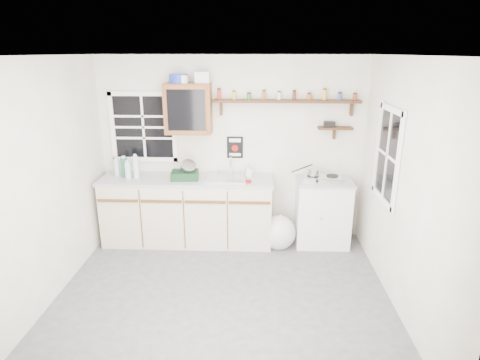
# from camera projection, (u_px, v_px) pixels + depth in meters

# --- Properties ---
(room) EXTENTS (3.64, 3.24, 2.54)m
(room) POSITION_uv_depth(u_px,v_px,m) (221.00, 186.00, 3.99)
(room) COLOR #4A4A4C
(room) RESTS_ON ground
(main_cabinet) EXTENTS (2.31, 0.63, 0.92)m
(main_cabinet) POSITION_uv_depth(u_px,v_px,m) (188.00, 210.00, 5.50)
(main_cabinet) COLOR beige
(main_cabinet) RESTS_ON floor
(right_cabinet) EXTENTS (0.73, 0.57, 0.91)m
(right_cabinet) POSITION_uv_depth(u_px,v_px,m) (322.00, 212.00, 5.45)
(right_cabinet) COLOR silver
(right_cabinet) RESTS_ON floor
(sink) EXTENTS (0.52, 0.44, 0.29)m
(sink) POSITION_uv_depth(u_px,v_px,m) (227.00, 178.00, 5.34)
(sink) COLOR #B6B6BB
(sink) RESTS_ON main_cabinet
(upper_cabinet) EXTENTS (0.60, 0.32, 0.65)m
(upper_cabinet) POSITION_uv_depth(u_px,v_px,m) (188.00, 109.00, 5.21)
(upper_cabinet) COLOR brown
(upper_cabinet) RESTS_ON wall_back
(upper_cabinet_clutter) EXTENTS (0.52, 0.24, 0.14)m
(upper_cabinet_clutter) POSITION_uv_depth(u_px,v_px,m) (187.00, 78.00, 5.10)
(upper_cabinet_clutter) COLOR #1A31A9
(upper_cabinet_clutter) RESTS_ON upper_cabinet
(spice_shelf) EXTENTS (1.91, 0.18, 0.35)m
(spice_shelf) POSITION_uv_depth(u_px,v_px,m) (287.00, 101.00, 5.20)
(spice_shelf) COLOR black
(spice_shelf) RESTS_ON wall_back
(secondary_shelf) EXTENTS (0.45, 0.16, 0.24)m
(secondary_shelf) POSITION_uv_depth(u_px,v_px,m) (333.00, 128.00, 5.29)
(secondary_shelf) COLOR black
(secondary_shelf) RESTS_ON wall_back
(warning_sign) EXTENTS (0.22, 0.02, 0.30)m
(warning_sign) POSITION_uv_depth(u_px,v_px,m) (235.00, 147.00, 5.49)
(warning_sign) COLOR black
(warning_sign) RESTS_ON wall_back
(window_back) EXTENTS (0.93, 0.03, 0.98)m
(window_back) POSITION_uv_depth(u_px,v_px,m) (143.00, 127.00, 5.46)
(window_back) COLOR black
(window_back) RESTS_ON wall_back
(window_right) EXTENTS (0.03, 0.78, 1.08)m
(window_right) POSITION_uv_depth(u_px,v_px,m) (388.00, 155.00, 4.38)
(window_right) COLOR black
(window_right) RESTS_ON wall_back
(water_bottles) EXTENTS (0.36, 0.18, 0.33)m
(water_bottles) POSITION_uv_depth(u_px,v_px,m) (127.00, 168.00, 5.35)
(water_bottles) COLOR silver
(water_bottles) RESTS_ON main_cabinet
(dish_rack) EXTENTS (0.38, 0.30, 0.27)m
(dish_rack) POSITION_uv_depth(u_px,v_px,m) (186.00, 173.00, 5.29)
(dish_rack) COLOR black
(dish_rack) RESTS_ON main_cabinet
(soap_bottle) EXTENTS (0.10, 0.10, 0.17)m
(soap_bottle) POSITION_uv_depth(u_px,v_px,m) (248.00, 171.00, 5.38)
(soap_bottle) COLOR silver
(soap_bottle) RESTS_ON main_cabinet
(rag) EXTENTS (0.14, 0.12, 0.02)m
(rag) POSITION_uv_depth(u_px,v_px,m) (246.00, 182.00, 5.18)
(rag) COLOR maroon
(rag) RESTS_ON main_cabinet
(hotplate) EXTENTS (0.53, 0.33, 0.07)m
(hotplate) POSITION_uv_depth(u_px,v_px,m) (322.00, 178.00, 5.28)
(hotplate) COLOR #B6B6BB
(hotplate) RESTS_ON right_cabinet
(saucepan) EXTENTS (0.35, 0.18, 0.15)m
(saucepan) POSITION_uv_depth(u_px,v_px,m) (313.00, 172.00, 5.27)
(saucepan) COLOR #B6B6BB
(saucepan) RESTS_ON hotplate
(trash_bag) EXTENTS (0.44, 0.40, 0.50)m
(trash_bag) POSITION_uv_depth(u_px,v_px,m) (279.00, 232.00, 5.39)
(trash_bag) COLOR silver
(trash_bag) RESTS_ON floor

